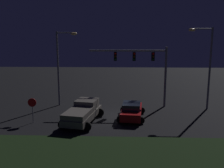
# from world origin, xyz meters

# --- Properties ---
(ground_plane) EXTENTS (80.00, 80.00, 0.00)m
(ground_plane) POSITION_xyz_m (0.00, 0.00, 0.00)
(ground_plane) COLOR black
(grass_median) EXTENTS (20.96, 6.56, 0.10)m
(grass_median) POSITION_xyz_m (0.00, -8.78, 0.05)
(grass_median) COLOR black
(grass_median) RESTS_ON ground_plane
(pickup_truck) EXTENTS (3.56, 5.68, 1.80)m
(pickup_truck) POSITION_xyz_m (-2.88, -2.00, 1.00)
(pickup_truck) COLOR #514C47
(pickup_truck) RESTS_ON ground_plane
(car_sedan) EXTENTS (2.78, 4.56, 1.51)m
(car_sedan) POSITION_xyz_m (1.48, -0.79, 0.74)
(car_sedan) COLOR maroon
(car_sedan) RESTS_ON ground_plane
(traffic_signal_gantry) EXTENTS (8.32, 0.56, 6.50)m
(traffic_signal_gantry) POSITION_xyz_m (2.81, 3.30, 4.90)
(traffic_signal_gantry) COLOR slate
(traffic_signal_gantry) RESTS_ON ground_plane
(street_lamp_left) EXTENTS (2.30, 0.44, 8.12)m
(street_lamp_left) POSITION_xyz_m (-5.98, 3.48, 5.09)
(street_lamp_left) COLOR slate
(street_lamp_left) RESTS_ON ground_plane
(street_lamp_right) EXTENTS (2.50, 0.44, 8.48)m
(street_lamp_right) POSITION_xyz_m (9.15, 2.55, 5.30)
(street_lamp_right) COLOR slate
(street_lamp_right) RESTS_ON ground_plane
(stop_sign) EXTENTS (0.76, 0.08, 2.23)m
(stop_sign) POSITION_xyz_m (-7.31, -2.41, 1.56)
(stop_sign) COLOR slate
(stop_sign) RESTS_ON ground_plane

